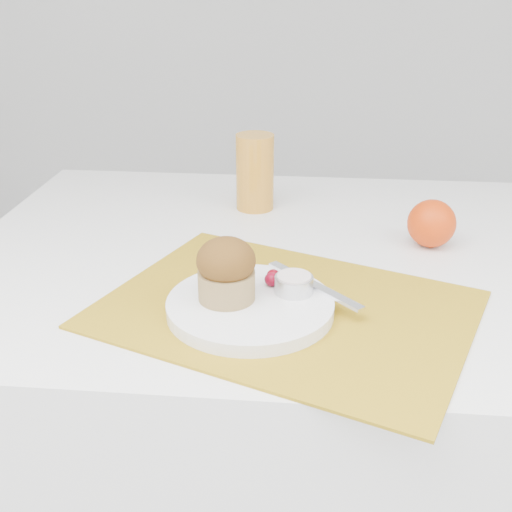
# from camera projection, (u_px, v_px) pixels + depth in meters

# --- Properties ---
(table) EXTENTS (1.20, 0.80, 0.75)m
(table) POSITION_uv_depth(u_px,v_px,m) (319.00, 434.00, 1.20)
(table) COLOR white
(table) RESTS_ON ground
(placemat) EXTENTS (0.58, 0.50, 0.00)m
(placemat) POSITION_uv_depth(u_px,v_px,m) (286.00, 309.00, 0.87)
(placemat) COLOR #AB8317
(placemat) RESTS_ON table
(plate) EXTENTS (0.25, 0.25, 0.02)m
(plate) POSITION_uv_depth(u_px,v_px,m) (250.00, 306.00, 0.85)
(plate) COLOR white
(plate) RESTS_ON placemat
(ramekin) EXTENTS (0.06, 0.06, 0.02)m
(ramekin) POSITION_uv_depth(u_px,v_px,m) (294.00, 284.00, 0.86)
(ramekin) COLOR silver
(ramekin) RESTS_ON plate
(cream) EXTENTS (0.05, 0.05, 0.01)m
(cream) POSITION_uv_depth(u_px,v_px,m) (294.00, 277.00, 0.86)
(cream) COLOR silver
(cream) RESTS_ON ramekin
(raspberry_near) EXTENTS (0.02, 0.02, 0.02)m
(raspberry_near) POSITION_uv_depth(u_px,v_px,m) (273.00, 275.00, 0.90)
(raspberry_near) COLOR #4E020B
(raspberry_near) RESTS_ON plate
(raspberry_far) EXTENTS (0.02, 0.02, 0.02)m
(raspberry_far) POSITION_uv_depth(u_px,v_px,m) (272.00, 279.00, 0.88)
(raspberry_far) COLOR #560211
(raspberry_far) RESTS_ON plate
(butter_knife) EXTENTS (0.13, 0.14, 0.00)m
(butter_knife) POSITION_uv_depth(u_px,v_px,m) (314.00, 285.00, 0.88)
(butter_knife) COLOR white
(butter_knife) RESTS_ON plate
(orange) EXTENTS (0.08, 0.08, 0.08)m
(orange) POSITION_uv_depth(u_px,v_px,m) (432.00, 223.00, 1.05)
(orange) COLOR #DA3C07
(orange) RESTS_ON table
(juice_glass) EXTENTS (0.09, 0.09, 0.14)m
(juice_glass) POSITION_uv_depth(u_px,v_px,m) (255.00, 172.00, 1.20)
(juice_glass) COLOR orange
(juice_glass) RESTS_ON table
(muffin) EXTENTS (0.09, 0.09, 0.09)m
(muffin) POSITION_uv_depth(u_px,v_px,m) (226.00, 270.00, 0.83)
(muffin) COLOR #A4854F
(muffin) RESTS_ON plate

